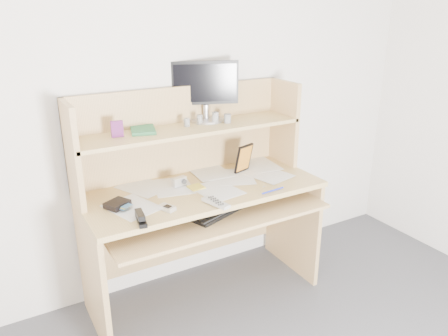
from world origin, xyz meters
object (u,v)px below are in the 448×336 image
tv_remote (216,203)px  game_case (244,158)px  keyboard (221,209)px  monitor (205,89)px  desk (197,191)px

tv_remote → game_case: size_ratio=0.96×
keyboard → monitor: size_ratio=1.09×
keyboard → tv_remote: size_ratio=2.50×
desk → tv_remote: (-0.05, -0.33, 0.07)m
desk → game_case: bearing=1.5°
desk → keyboard: size_ratio=3.18×
desk → tv_remote: 0.34m
desk → keyboard: bearing=-80.9°
keyboard → tv_remote: 0.17m
desk → monitor: monitor is taller
tv_remote → monitor: (0.21, 0.51, 0.51)m
keyboard → monitor: 0.74m
game_case → desk: bearing=163.1°
monitor → game_case: bearing=-23.3°
desk → keyboard: (0.04, -0.23, -0.03)m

